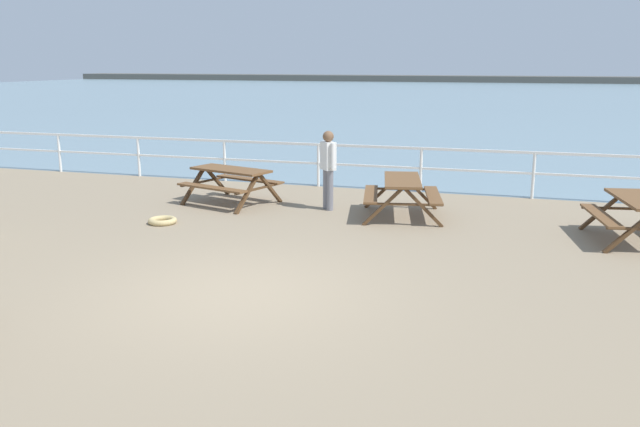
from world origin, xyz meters
TOP-DOWN VIEW (x-y plane):
  - ground_plane at (0.00, 0.00)m, footprint 30.00×24.00m
  - sea_band at (0.00, 52.75)m, footprint 142.00×90.00m
  - distant_shoreline at (0.00, 95.75)m, footprint 142.00×6.00m
  - seaward_railing at (0.00, 7.75)m, footprint 23.07×0.07m
  - picnic_table_near_right at (5.56, 4.39)m, footprint 1.80×2.03m
  - picnic_table_mid_centre at (1.31, 5.08)m, footprint 1.85×2.07m
  - picnic_table_far_left at (-2.49, 5.23)m, footprint 2.16×1.96m
  - visitor at (-0.29, 5.27)m, footprint 0.39×0.42m
  - rope_coil at (-2.99, 3.13)m, footprint 0.55×0.55m

SIDE VIEW (x-z plane):
  - ground_plane at x=0.00m, z-range -0.20..0.00m
  - sea_band at x=0.00m, z-range 0.00..0.00m
  - distant_shoreline at x=0.00m, z-range -0.90..0.90m
  - rope_coil at x=-2.99m, z-range 0.00..0.11m
  - picnic_table_near_right at x=5.56m, z-range 0.19..0.98m
  - picnic_table_mid_centre at x=1.31m, z-range 0.19..0.98m
  - picnic_table_far_left at x=-2.49m, z-range 0.19..0.98m
  - seaward_railing at x=0.00m, z-range 0.23..1.31m
  - visitor at x=-0.29m, z-range 0.12..1.78m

